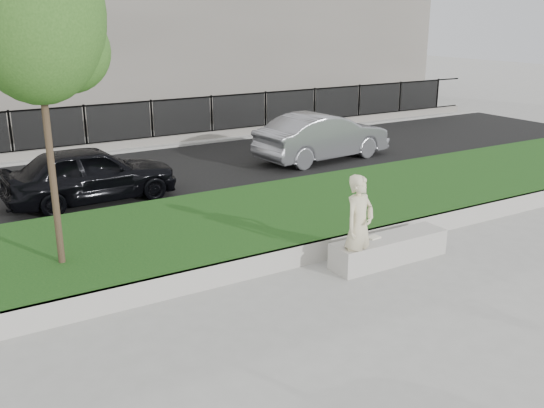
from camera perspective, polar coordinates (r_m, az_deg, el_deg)
ground at (r=9.97m, az=4.82°, el=-8.14°), size 90.00×90.00×0.00m
grass_bank at (r=12.26m, az=-3.37°, el=-2.12°), size 34.00×4.00×0.40m
grass_kerb at (r=10.68m, az=1.57°, el=-5.13°), size 34.00×0.08×0.40m
street at (r=17.17m, az=-11.99°, el=2.60°), size 34.00×7.00×0.04m
far_pavement at (r=21.36m, az=-16.08°, el=5.29°), size 34.00×3.00×0.12m
iron_fence at (r=20.33m, az=-15.42°, el=6.14°), size 32.00×0.30×1.50m
stone_bench at (r=11.19m, az=10.95°, el=-4.17°), size 2.32×0.58×0.47m
man at (r=10.34m, az=8.18°, el=-2.04°), size 0.72×0.56×1.76m
book at (r=10.98m, az=9.54°, el=-3.11°), size 0.24×0.19×0.03m
young_tree at (r=9.90m, az=-20.98°, el=15.84°), size 2.14×2.05×5.24m
car_dark at (r=14.88m, az=-16.71°, el=2.75°), size 4.02×1.74×1.35m
car_silver at (r=18.58m, az=4.79°, el=6.35°), size 4.46×1.94×1.43m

